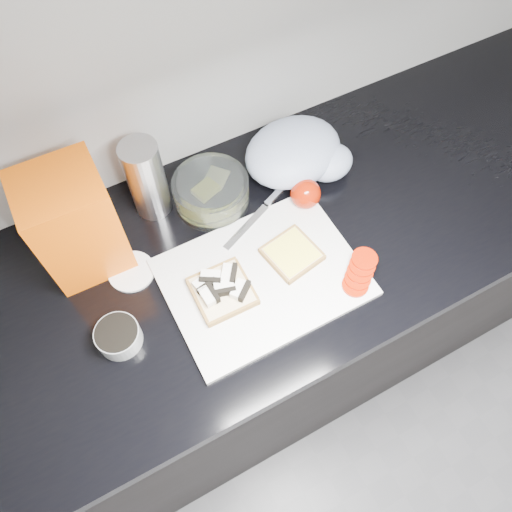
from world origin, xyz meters
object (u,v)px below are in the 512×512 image
Objects in this scene: cutting_board at (263,277)px; bread_bag at (75,224)px; glass_bowl at (211,192)px; steel_canister at (146,179)px.

cutting_board is 0.39m from bread_bag.
glass_bowl is at bearing 2.49° from bread_bag.
bread_bag reaches higher than steel_canister.
steel_canister reaches higher than glass_bowl.
cutting_board is 0.23m from glass_bowl.
glass_bowl is 0.69× the size of bread_bag.
bread_bag is (-0.30, 0.22, 0.12)m from cutting_board.
cutting_board is at bearing -88.37° from glass_bowl.
cutting_board is 2.35× the size of glass_bowl.
cutting_board is 1.62× the size of bread_bag.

